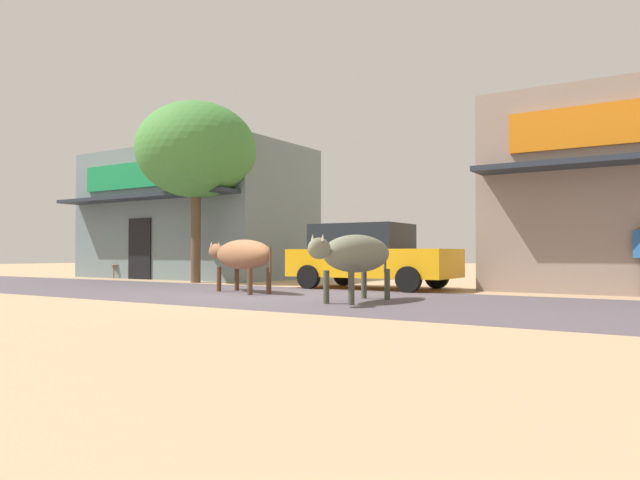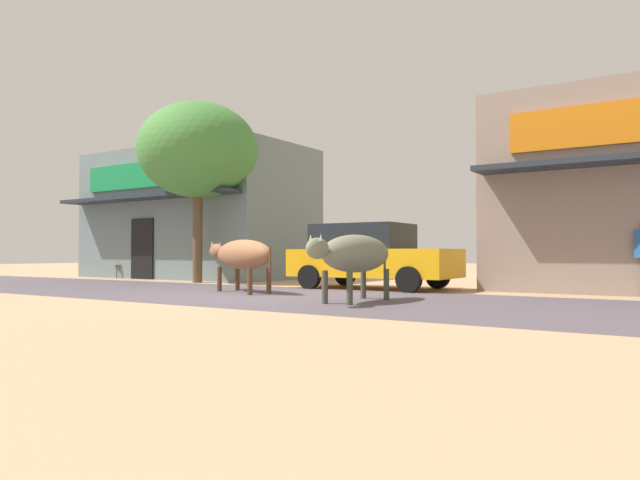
% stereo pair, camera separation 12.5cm
% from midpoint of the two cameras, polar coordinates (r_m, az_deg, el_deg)
% --- Properties ---
extents(ground, '(80.00, 80.00, 0.00)m').
position_cam_midpoint_polar(ground, '(12.81, -6.98, -5.30)').
color(ground, tan).
extents(asphalt_road, '(72.00, 5.41, 0.00)m').
position_cam_midpoint_polar(asphalt_road, '(12.81, -6.98, -5.29)').
color(asphalt_road, '#574D57').
rests_on(asphalt_road, ground).
extents(storefront_left_cafe, '(8.33, 5.18, 4.63)m').
position_cam_midpoint_polar(storefront_left_cafe, '(22.26, -12.20, 2.40)').
color(storefront_left_cafe, slate).
rests_on(storefront_left_cafe, ground).
extents(roadside_tree, '(3.66, 3.66, 5.52)m').
position_cam_midpoint_polar(roadside_tree, '(18.51, -12.14, 8.52)').
color(roadside_tree, brown).
rests_on(roadside_tree, ground).
extents(parked_hatchback_car, '(4.19, 2.04, 1.64)m').
position_cam_midpoint_polar(parked_hatchback_car, '(14.91, 4.61, -1.49)').
color(parked_hatchback_car, '#F7A913').
rests_on(parked_hatchback_car, ground).
extents(cow_near_brown, '(2.79, 1.47, 1.21)m').
position_cam_midpoint_polar(cow_near_brown, '(13.48, -7.90, -1.45)').
color(cow_near_brown, '#93613F').
rests_on(cow_near_brown, ground).
extents(cow_far_dark, '(0.73, 2.78, 1.24)m').
position_cam_midpoint_polar(cow_far_dark, '(10.82, 3.23, -1.38)').
color(cow_far_dark, slate).
rests_on(cow_far_dark, ground).
extents(cafe_chair_near_tree, '(0.60, 0.60, 0.92)m').
position_cam_midpoint_polar(cafe_chair_near_tree, '(22.34, -19.22, -2.20)').
color(cafe_chair_near_tree, brown).
rests_on(cafe_chair_near_tree, ground).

